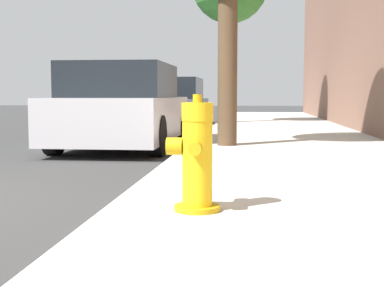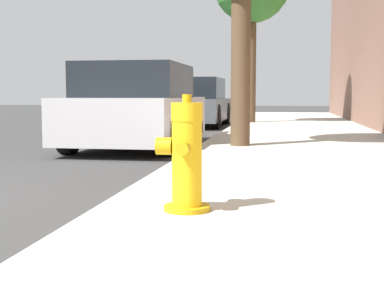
# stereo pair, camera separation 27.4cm
# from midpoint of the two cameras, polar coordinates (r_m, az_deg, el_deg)

# --- Properties ---
(sidewalk_slab) EXTENTS (3.27, 40.00, 0.14)m
(sidewalk_slab) POSITION_cam_midpoint_polar(r_m,az_deg,el_deg) (4.02, 13.35, -7.00)
(sidewalk_slab) COLOR beige
(sidewalk_slab) RESTS_ON ground_plane
(fire_hydrant) EXTENTS (0.36, 0.38, 0.78)m
(fire_hydrant) POSITION_cam_midpoint_polar(r_m,az_deg,el_deg) (3.57, -1.73, -1.52)
(fire_hydrant) COLOR #C39C11
(fire_hydrant) RESTS_ON sidewalk_slab
(parked_car_near) EXTENTS (1.79, 3.81, 1.42)m
(parked_car_near) POSITION_cam_midpoint_polar(r_m,az_deg,el_deg) (9.18, -8.26, 3.78)
(parked_car_near) COLOR #B7B7BC
(parked_car_near) RESTS_ON ground_plane
(parked_car_mid) EXTENTS (1.87, 4.00, 1.38)m
(parked_car_mid) POSITION_cam_midpoint_polar(r_m,az_deg,el_deg) (15.43, -2.77, 4.38)
(parked_car_mid) COLOR #4C5156
(parked_car_mid) RESTS_ON ground_plane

